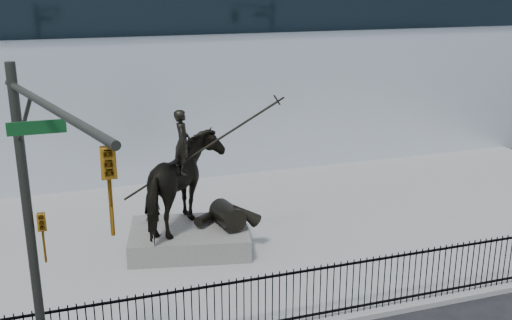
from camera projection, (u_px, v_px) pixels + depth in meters
name	position (u px, v px, depth m)	size (l,w,h in m)	color
plaza	(265.00, 231.00, 20.45)	(30.00, 12.00, 0.15)	gray
building	(182.00, 56.00, 30.95)	(44.00, 14.00, 9.00)	silver
picket_fence	(341.00, 289.00, 14.99)	(22.10, 0.10, 1.50)	black
statue_plinth	(190.00, 238.00, 18.87)	(3.68, 2.53, 0.69)	#585551
equestrian_statue	(190.00, 185.00, 18.35)	(4.63, 3.36, 4.00)	black
traffic_signal_left	(43.00, 239.00, 10.33)	(1.52, 4.84, 7.00)	#262923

